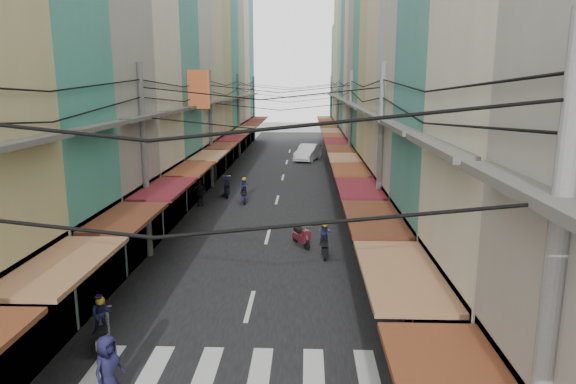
% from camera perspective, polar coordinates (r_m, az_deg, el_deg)
% --- Properties ---
extents(ground, '(160.00, 160.00, 0.00)m').
position_cam_1_polar(ground, '(19.55, -3.61, -10.14)').
color(ground, slate).
rests_on(ground, ground).
extents(road, '(10.00, 80.00, 0.02)m').
position_cam_1_polar(road, '(38.76, -0.71, 1.09)').
color(road, black).
rests_on(road, ground).
extents(sidewalk_left, '(3.00, 80.00, 0.06)m').
position_cam_1_polar(sidewalk_left, '(39.61, -10.15, 1.17)').
color(sidewalk_left, slate).
rests_on(sidewalk_left, ground).
extents(sidewalk_right, '(3.00, 80.00, 0.06)m').
position_cam_1_polar(sidewalk_right, '(38.99, 8.88, 1.04)').
color(sidewalk_right, slate).
rests_on(sidewalk_right, ground).
extents(crosswalk, '(7.55, 2.40, 0.01)m').
position_cam_1_polar(crosswalk, '(14.21, -6.13, -19.19)').
color(crosswalk, silver).
rests_on(crosswalk, ground).
extents(building_row_left, '(7.80, 67.67, 23.70)m').
position_cam_1_polar(building_row_left, '(36.01, -14.21, 15.52)').
color(building_row_left, beige).
rests_on(building_row_left, ground).
extents(building_row_right, '(7.80, 68.98, 22.59)m').
position_cam_1_polar(building_row_right, '(35.04, 12.46, 15.11)').
color(building_row_right, teal).
rests_on(building_row_right, ground).
extents(utility_poles, '(10.20, 66.13, 8.20)m').
position_cam_1_polar(utility_poles, '(33.09, -1.17, 10.68)').
color(utility_poles, gray).
rests_on(utility_poles, ground).
extents(white_car, '(5.88, 3.56, 1.94)m').
position_cam_1_polar(white_car, '(49.78, 2.24, 3.52)').
color(white_car, silver).
rests_on(white_car, ground).
extents(bicycle, '(1.49, 0.62, 1.01)m').
position_cam_1_polar(bicycle, '(21.23, 14.74, -8.69)').
color(bicycle, black).
rests_on(bicycle, ground).
extents(moving_scooters, '(6.96, 21.91, 1.71)m').
position_cam_1_polar(moving_scooters, '(25.43, -5.03, -3.68)').
color(moving_scooters, black).
rests_on(moving_scooters, ground).
extents(parked_scooters, '(13.29, 14.84, 0.99)m').
position_cam_1_polar(parked_scooters, '(15.64, 8.20, -14.20)').
color(parked_scooters, black).
rests_on(parked_scooters, ground).
extents(pedestrians, '(11.97, 24.01, 2.17)m').
position_cam_1_polar(pedestrians, '(21.65, -13.22, -5.33)').
color(pedestrians, '#2B202B').
rests_on(pedestrians, ground).
extents(market_umbrella, '(2.53, 2.53, 2.67)m').
position_cam_1_polar(market_umbrella, '(17.17, 20.02, -5.71)').
color(market_umbrella, '#B2B2B7').
rests_on(market_umbrella, ground).
extents(traffic_sign, '(0.10, 0.59, 2.68)m').
position_cam_1_polar(traffic_sign, '(19.50, 13.20, -4.52)').
color(traffic_sign, gray).
rests_on(traffic_sign, ground).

